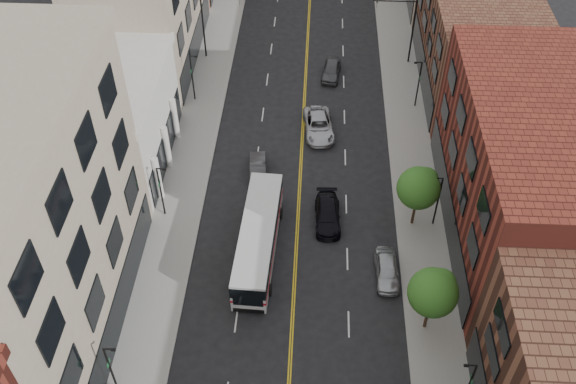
% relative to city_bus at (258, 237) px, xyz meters
% --- Properties ---
extents(sidewalk_left, '(4.00, 110.00, 0.15)m').
position_rel_city_bus_xyz_m(sidewalk_left, '(-7.10, 14.67, -1.68)').
color(sidewalk_left, gray).
rests_on(sidewalk_left, ground).
extents(sidewalk_right, '(4.00, 110.00, 0.15)m').
position_rel_city_bus_xyz_m(sidewalk_right, '(12.90, 14.67, -1.68)').
color(sidewalk_right, gray).
rests_on(sidewalk_right, ground).
extents(bldg_l_tanoffice, '(10.00, 22.00, 18.00)m').
position_rel_city_bus_xyz_m(bldg_l_tanoffice, '(-14.10, -7.33, 7.24)').
color(bldg_l_tanoffice, gray).
rests_on(bldg_l_tanoffice, ground).
extents(bldg_l_white, '(10.00, 14.00, 8.00)m').
position_rel_city_bus_xyz_m(bldg_l_white, '(-14.10, 10.67, 2.24)').
color(bldg_l_white, silver).
rests_on(bldg_l_white, ground).
extents(bldg_r_mid, '(10.00, 22.00, 12.00)m').
position_rel_city_bus_xyz_m(bldg_r_mid, '(19.90, 3.67, 4.24)').
color(bldg_r_mid, maroon).
rests_on(bldg_r_mid, ground).
extents(bldg_r_far_a, '(10.00, 20.00, 10.00)m').
position_rel_city_bus_xyz_m(bldg_r_far_a, '(19.90, 24.67, 3.24)').
color(bldg_r_far_a, '#573023').
rests_on(bldg_r_far_a, ground).
extents(tree_r_2, '(3.40, 3.40, 5.59)m').
position_rel_city_bus_xyz_m(tree_r_2, '(12.28, -6.26, 2.37)').
color(tree_r_2, black).
rests_on(tree_r_2, sidewalk_right).
extents(tree_r_3, '(3.40, 3.40, 5.59)m').
position_rel_city_bus_xyz_m(tree_r_3, '(12.28, 3.74, 2.37)').
color(tree_r_3, black).
rests_on(tree_r_3, sidewalk_right).
extents(lamp_l_1, '(0.81, 0.55, 5.05)m').
position_rel_city_bus_xyz_m(lamp_l_1, '(-8.06, -12.33, 1.21)').
color(lamp_l_1, black).
rests_on(lamp_l_1, sidewalk_left).
extents(lamp_l_2, '(0.81, 0.55, 5.05)m').
position_rel_city_bus_xyz_m(lamp_l_2, '(-8.06, 3.67, 1.21)').
color(lamp_l_2, black).
rests_on(lamp_l_2, sidewalk_left).
extents(lamp_l_3, '(0.81, 0.55, 5.05)m').
position_rel_city_bus_xyz_m(lamp_l_3, '(-8.06, 19.67, 1.21)').
color(lamp_l_3, black).
rests_on(lamp_l_3, sidewalk_left).
extents(lamp_r_2, '(0.81, 0.55, 5.05)m').
position_rel_city_bus_xyz_m(lamp_r_2, '(13.85, 3.67, 1.21)').
color(lamp_r_2, black).
rests_on(lamp_r_2, sidewalk_right).
extents(lamp_r_3, '(0.81, 0.55, 5.05)m').
position_rel_city_bus_xyz_m(lamp_r_3, '(13.85, 19.67, 1.21)').
color(lamp_r_3, black).
rests_on(lamp_r_3, sidewalk_right).
extents(signal_mast_left, '(4.49, 0.18, 7.20)m').
position_rel_city_bus_xyz_m(signal_mast_left, '(-7.37, 27.67, 2.89)').
color(signal_mast_left, black).
rests_on(signal_mast_left, sidewalk_left).
extents(signal_mast_right, '(4.49, 0.18, 7.20)m').
position_rel_city_bus_xyz_m(signal_mast_right, '(13.16, 27.67, 2.89)').
color(signal_mast_right, black).
rests_on(signal_mast_right, sidewalk_right).
extents(city_bus, '(3.22, 11.87, 3.03)m').
position_rel_city_bus_xyz_m(city_bus, '(0.00, 0.00, 0.00)').
color(city_bus, silver).
rests_on(city_bus, ground).
extents(car_parked_far, '(1.85, 4.34, 1.46)m').
position_rel_city_bus_xyz_m(car_parked_far, '(9.79, -1.87, -1.03)').
color(car_parked_far, '#A8ACB0').
rests_on(car_parked_far, ground).
extents(car_lane_behind, '(1.79, 4.12, 1.32)m').
position_rel_city_bus_xyz_m(car_lane_behind, '(-0.88, 9.38, -1.10)').
color(car_lane_behind, '#424246').
rests_on(car_lane_behind, ground).
extents(car_lane_a, '(2.25, 5.08, 1.45)m').
position_rel_city_bus_xyz_m(car_lane_a, '(5.31, 3.67, -1.03)').
color(car_lane_a, black).
rests_on(car_lane_a, ground).
extents(car_lane_b, '(3.31, 5.98, 1.58)m').
position_rel_city_bus_xyz_m(car_lane_b, '(4.40, 15.20, -0.97)').
color(car_lane_b, '#B5B6BD').
rests_on(car_lane_b, ground).
extents(car_lane_c, '(2.28, 4.56, 1.49)m').
position_rel_city_bus_xyz_m(car_lane_c, '(5.58, 24.63, -1.01)').
color(car_lane_c, '#47474C').
rests_on(car_lane_c, ground).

